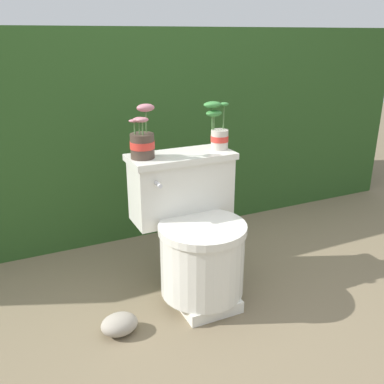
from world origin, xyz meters
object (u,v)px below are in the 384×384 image
object	(u,v)px
potted_plant_midleft	(218,131)
garden_stone	(119,324)
potted_plant_left	(142,141)
toilet	(195,233)

from	to	relation	value
potted_plant_midleft	garden_stone	world-z (taller)	potted_plant_midleft
potted_plant_left	potted_plant_midleft	distance (m)	0.40
potted_plant_left	potted_plant_midleft	bearing A→B (deg)	-0.34
potted_plant_midleft	garden_stone	xyz separation A→B (m)	(-0.64, -0.31, -0.74)
potted_plant_left	potted_plant_midleft	size ratio (longest dim) A/B	1.04
toilet	potted_plant_midleft	bearing A→B (deg)	38.31
potted_plant_midleft	toilet	bearing A→B (deg)	-141.69
garden_stone	potted_plant_midleft	bearing A→B (deg)	25.94
toilet	garden_stone	world-z (taller)	toilet
toilet	garden_stone	bearing A→B (deg)	-161.00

